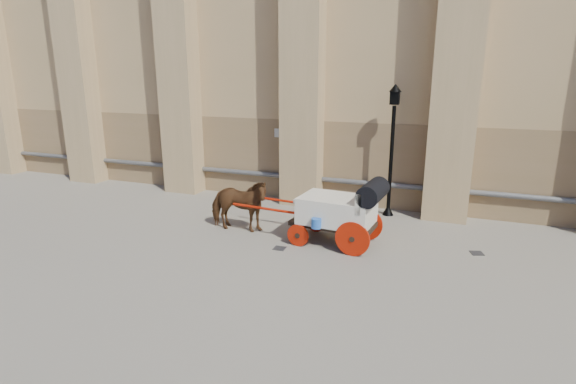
% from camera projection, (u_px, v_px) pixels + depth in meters
% --- Properties ---
extents(ground, '(90.00, 90.00, 0.00)m').
position_uv_depth(ground, '(293.00, 240.00, 13.02)').
color(ground, '#6F675A').
rests_on(ground, ground).
extents(horse, '(2.02, 1.03, 1.66)m').
position_uv_depth(horse, '(238.00, 205.00, 13.52)').
color(horse, brown).
rests_on(horse, ground).
extents(carriage, '(4.46, 1.62, 1.92)m').
position_uv_depth(carriage, '(342.00, 209.00, 12.40)').
color(carriage, black).
rests_on(carriage, ground).
extents(street_lamp, '(0.41, 0.41, 4.33)m').
position_uv_depth(street_lamp, '(392.00, 147.00, 14.65)').
color(street_lamp, black).
rests_on(street_lamp, ground).
extents(drain_grate_near, '(0.34, 0.34, 0.01)m').
position_uv_depth(drain_grate_near, '(279.00, 248.00, 12.36)').
color(drain_grate_near, black).
rests_on(drain_grate_near, ground).
extents(drain_grate_far, '(0.40, 0.40, 0.01)m').
position_uv_depth(drain_grate_far, '(477.00, 253.00, 12.04)').
color(drain_grate_far, black).
rests_on(drain_grate_far, ground).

